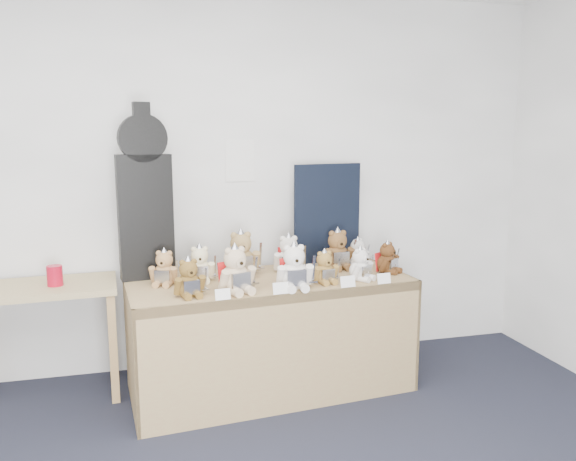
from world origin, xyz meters
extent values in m
plane|color=white|center=(0.00, 2.50, 1.35)|extent=(6.00, 0.00, 6.00)
cube|color=white|center=(0.72, 2.49, 1.51)|extent=(0.21, 0.00, 0.30)
cube|color=#98734D|center=(0.82, 1.96, 0.73)|extent=(1.89, 0.93, 0.06)
cube|color=#98734D|center=(0.86, 1.59, 0.38)|extent=(1.82, 0.19, 0.76)
cube|color=#98734D|center=(-0.08, 1.87, 0.38)|extent=(0.09, 0.76, 0.76)
cube|color=#98734D|center=(1.72, 2.04, 0.38)|extent=(0.09, 0.76, 0.76)
cube|color=#968151|center=(-0.61, 2.19, 0.73)|extent=(0.94, 0.56, 0.04)
cube|color=#A37946|center=(-0.19, 2.00, 0.36)|extent=(0.05, 0.05, 0.71)
cube|color=#A37946|center=(-0.21, 2.43, 0.36)|extent=(0.05, 0.05, 0.71)
cube|color=black|center=(0.05, 2.18, 1.17)|extent=(0.36, 0.15, 0.81)
cylinder|color=black|center=(0.05, 2.18, 1.68)|extent=(0.32, 0.15, 0.30)
cube|color=black|center=(0.05, 2.18, 1.80)|extent=(0.11, 0.11, 0.20)
cube|color=black|center=(1.34, 2.35, 1.12)|extent=(0.54, 0.13, 0.73)
cylinder|color=#AE0B23|center=(-0.53, 2.16, 0.82)|extent=(0.10, 0.10, 0.13)
ellipsoid|color=brown|center=(0.27, 1.69, 0.82)|extent=(0.17, 0.16, 0.15)
sphere|color=brown|center=(0.27, 1.69, 0.92)|extent=(0.11, 0.11, 0.11)
cylinder|color=brown|center=(0.28, 1.64, 0.92)|extent=(0.05, 0.03, 0.05)
sphere|color=black|center=(0.29, 1.63, 0.92)|extent=(0.02, 0.02, 0.02)
sphere|color=brown|center=(0.24, 1.68, 0.97)|extent=(0.03, 0.03, 0.03)
sphere|color=brown|center=(0.31, 1.70, 0.97)|extent=(0.03, 0.03, 0.03)
cylinder|color=brown|center=(0.21, 1.66, 0.83)|extent=(0.06, 0.09, 0.11)
cylinder|color=brown|center=(0.35, 1.69, 0.83)|extent=(0.06, 0.09, 0.11)
cylinder|color=brown|center=(0.25, 1.63, 0.78)|extent=(0.06, 0.10, 0.04)
cylinder|color=brown|center=(0.32, 1.65, 0.78)|extent=(0.06, 0.10, 0.04)
cube|color=silver|center=(0.29, 1.63, 0.83)|extent=(0.10, 0.04, 0.08)
cone|color=silver|center=(0.27, 1.69, 0.97)|extent=(0.09, 0.09, 0.07)
cube|color=silver|center=(0.37, 1.68, 0.85)|extent=(0.02, 0.04, 0.16)
cube|color=silver|center=(0.37, 1.68, 0.79)|extent=(0.04, 0.02, 0.01)
ellipsoid|color=#D0B492|center=(0.55, 1.70, 0.84)|extent=(0.23, 0.21, 0.19)
sphere|color=#D0B492|center=(0.55, 1.70, 0.96)|extent=(0.14, 0.14, 0.14)
cylinder|color=#D0B492|center=(0.57, 1.65, 0.95)|extent=(0.06, 0.05, 0.06)
sphere|color=black|center=(0.58, 1.63, 0.95)|extent=(0.02, 0.02, 0.02)
sphere|color=#D0B492|center=(0.51, 1.69, 1.02)|extent=(0.04, 0.04, 0.04)
sphere|color=#D0B492|center=(0.59, 1.72, 1.02)|extent=(0.04, 0.04, 0.04)
cylinder|color=#D0B492|center=(0.48, 1.65, 0.85)|extent=(0.08, 0.11, 0.14)
cylinder|color=#D0B492|center=(0.64, 1.71, 0.85)|extent=(0.08, 0.11, 0.14)
cylinder|color=#D0B492|center=(0.53, 1.63, 0.79)|extent=(0.09, 0.13, 0.06)
cylinder|color=#D0B492|center=(0.61, 1.66, 0.79)|extent=(0.09, 0.13, 0.06)
cube|color=silver|center=(0.58, 1.64, 0.85)|extent=(0.12, 0.06, 0.10)
cone|color=silver|center=(0.55, 1.70, 1.02)|extent=(0.12, 0.12, 0.09)
cube|color=silver|center=(0.67, 1.71, 0.88)|extent=(0.03, 0.05, 0.20)
cube|color=silver|center=(0.67, 1.71, 0.80)|extent=(0.05, 0.03, 0.01)
cube|color=red|center=(0.53, 1.77, 0.85)|extent=(0.15, 0.08, 0.17)
ellipsoid|color=white|center=(0.92, 1.70, 0.84)|extent=(0.19, 0.16, 0.18)
sphere|color=white|center=(0.92, 1.70, 0.96)|extent=(0.13, 0.13, 0.13)
cylinder|color=white|center=(0.91, 1.64, 0.95)|extent=(0.06, 0.03, 0.06)
sphere|color=black|center=(0.91, 1.62, 0.95)|extent=(0.02, 0.02, 0.02)
sphere|color=white|center=(0.87, 1.70, 1.01)|extent=(0.04, 0.04, 0.04)
sphere|color=white|center=(0.96, 1.70, 1.01)|extent=(0.04, 0.04, 0.04)
cylinder|color=white|center=(0.83, 1.68, 0.85)|extent=(0.05, 0.10, 0.14)
cylinder|color=white|center=(1.00, 1.68, 0.85)|extent=(0.05, 0.10, 0.14)
cylinder|color=white|center=(0.87, 1.64, 0.79)|extent=(0.06, 0.12, 0.06)
cylinder|color=white|center=(0.96, 1.64, 0.79)|extent=(0.06, 0.12, 0.06)
cube|color=silver|center=(0.91, 1.63, 0.84)|extent=(0.12, 0.02, 0.10)
cone|color=silver|center=(0.92, 1.70, 1.02)|extent=(0.11, 0.11, 0.09)
cube|color=silver|center=(1.03, 1.66, 0.88)|extent=(0.02, 0.05, 0.19)
cube|color=silver|center=(1.03, 1.66, 0.80)|extent=(0.06, 0.01, 0.01)
cube|color=red|center=(0.92, 1.77, 0.85)|extent=(0.15, 0.04, 0.17)
ellipsoid|color=olive|center=(1.14, 1.78, 0.82)|extent=(0.16, 0.14, 0.14)
sphere|color=olive|center=(1.14, 1.78, 0.91)|extent=(0.10, 0.10, 0.10)
cylinder|color=olive|center=(1.15, 1.74, 0.90)|extent=(0.05, 0.03, 0.04)
sphere|color=black|center=(1.15, 1.72, 0.90)|extent=(0.02, 0.02, 0.02)
sphere|color=olive|center=(1.11, 1.77, 0.95)|extent=(0.03, 0.03, 0.03)
sphere|color=olive|center=(1.17, 1.79, 0.95)|extent=(0.03, 0.03, 0.03)
cylinder|color=olive|center=(1.08, 1.75, 0.83)|extent=(0.05, 0.08, 0.10)
cylinder|color=olive|center=(1.21, 1.77, 0.83)|extent=(0.05, 0.08, 0.10)
cylinder|color=olive|center=(1.12, 1.73, 0.78)|extent=(0.06, 0.10, 0.04)
cylinder|color=olive|center=(1.18, 1.74, 0.78)|extent=(0.06, 0.10, 0.04)
cube|color=silver|center=(1.15, 1.73, 0.82)|extent=(0.09, 0.03, 0.08)
cone|color=silver|center=(1.14, 1.78, 0.96)|extent=(0.09, 0.09, 0.07)
cube|color=silver|center=(1.23, 1.77, 0.85)|extent=(0.02, 0.04, 0.14)
cube|color=silver|center=(1.23, 1.77, 0.79)|extent=(0.04, 0.01, 0.01)
ellipsoid|color=silver|center=(1.38, 1.79, 0.82)|extent=(0.18, 0.18, 0.14)
sphere|color=silver|center=(1.38, 1.79, 0.92)|extent=(0.10, 0.10, 0.10)
cylinder|color=silver|center=(1.41, 1.75, 0.91)|extent=(0.05, 0.04, 0.04)
sphere|color=black|center=(1.42, 1.74, 0.91)|extent=(0.02, 0.02, 0.02)
sphere|color=silver|center=(1.36, 1.77, 0.96)|extent=(0.03, 0.03, 0.03)
sphere|color=silver|center=(1.41, 1.81, 0.96)|extent=(0.03, 0.03, 0.03)
cylinder|color=silver|center=(1.34, 1.74, 0.83)|extent=(0.08, 0.09, 0.11)
cylinder|color=silver|center=(1.45, 1.81, 0.83)|extent=(0.08, 0.09, 0.11)
cylinder|color=silver|center=(1.39, 1.73, 0.78)|extent=(0.09, 0.10, 0.04)
cylinder|color=silver|center=(1.44, 1.77, 0.78)|extent=(0.09, 0.10, 0.04)
cube|color=silver|center=(1.42, 1.74, 0.82)|extent=(0.09, 0.06, 0.08)
cone|color=silver|center=(1.38, 1.79, 0.96)|extent=(0.09, 0.09, 0.07)
cube|color=silver|center=(1.47, 1.81, 0.85)|extent=(0.03, 0.04, 0.15)
cube|color=silver|center=(1.47, 1.81, 0.79)|extent=(0.04, 0.03, 0.01)
ellipsoid|color=#54341D|center=(1.64, 1.93, 0.82)|extent=(0.18, 0.18, 0.14)
sphere|color=#54341D|center=(1.64, 1.93, 0.92)|extent=(0.10, 0.10, 0.10)
cylinder|color=#54341D|center=(1.66, 1.89, 0.91)|extent=(0.05, 0.04, 0.04)
sphere|color=black|center=(1.67, 1.88, 0.91)|extent=(0.02, 0.02, 0.02)
sphere|color=#54341D|center=(1.61, 1.91, 0.96)|extent=(0.03, 0.03, 0.03)
sphere|color=#54341D|center=(1.67, 1.95, 0.96)|extent=(0.03, 0.03, 0.03)
cylinder|color=#54341D|center=(1.59, 1.88, 0.83)|extent=(0.08, 0.09, 0.11)
cylinder|color=#54341D|center=(1.70, 1.95, 0.83)|extent=(0.08, 0.09, 0.11)
cylinder|color=#54341D|center=(1.64, 1.87, 0.78)|extent=(0.09, 0.10, 0.04)
cylinder|color=#54341D|center=(1.69, 1.91, 0.78)|extent=(0.09, 0.10, 0.04)
cube|color=silver|center=(1.67, 1.89, 0.82)|extent=(0.08, 0.07, 0.08)
cone|color=silver|center=(1.64, 1.93, 0.96)|extent=(0.09, 0.09, 0.07)
cube|color=silver|center=(1.73, 1.96, 0.85)|extent=(0.03, 0.04, 0.15)
cube|color=silver|center=(1.73, 1.96, 0.79)|extent=(0.04, 0.03, 0.01)
cube|color=red|center=(1.61, 1.97, 0.83)|extent=(0.11, 0.09, 0.13)
ellipsoid|color=beige|center=(0.37, 2.02, 0.83)|extent=(0.16, 0.14, 0.15)
sphere|color=beige|center=(0.37, 2.02, 0.93)|extent=(0.11, 0.11, 0.11)
cylinder|color=beige|center=(0.37, 1.97, 0.92)|extent=(0.05, 0.03, 0.05)
sphere|color=black|center=(0.37, 1.96, 0.92)|extent=(0.02, 0.02, 0.02)
sphere|color=beige|center=(0.34, 2.02, 0.97)|extent=(0.04, 0.04, 0.04)
sphere|color=beige|center=(0.41, 2.02, 0.97)|extent=(0.04, 0.04, 0.04)
cylinder|color=beige|center=(0.30, 2.01, 0.83)|extent=(0.05, 0.09, 0.11)
cylinder|color=beige|center=(0.44, 2.00, 0.83)|extent=(0.05, 0.09, 0.11)
cylinder|color=beige|center=(0.34, 1.97, 0.78)|extent=(0.05, 0.10, 0.05)
cylinder|color=beige|center=(0.40, 1.97, 0.78)|extent=(0.05, 0.10, 0.05)
cube|color=silver|center=(0.37, 1.96, 0.83)|extent=(0.10, 0.02, 0.08)
cone|color=silver|center=(0.37, 2.02, 0.98)|extent=(0.10, 0.10, 0.07)
cube|color=silver|center=(0.47, 1.99, 0.86)|extent=(0.01, 0.04, 0.16)
cube|color=silver|center=(0.47, 1.99, 0.80)|extent=(0.05, 0.01, 0.01)
ellipsoid|color=#9E804F|center=(0.66, 2.12, 0.84)|extent=(0.20, 0.17, 0.20)
sphere|color=#9E804F|center=(0.66, 2.12, 0.98)|extent=(0.14, 0.14, 0.14)
cylinder|color=#9E804F|center=(0.66, 2.06, 0.97)|extent=(0.06, 0.03, 0.06)
sphere|color=black|center=(0.66, 2.03, 0.97)|extent=(0.02, 0.02, 0.02)
sphere|color=#9E804F|center=(0.61, 2.12, 1.03)|extent=(0.05, 0.05, 0.05)
sphere|color=#9E804F|center=(0.70, 2.12, 1.03)|extent=(0.05, 0.05, 0.05)
cylinder|color=#9E804F|center=(0.57, 2.09, 0.85)|extent=(0.06, 0.11, 0.15)
cylinder|color=#9E804F|center=(0.75, 2.10, 0.85)|extent=(0.06, 0.11, 0.15)
cylinder|color=#9E804F|center=(0.62, 2.05, 0.79)|extent=(0.06, 0.13, 0.06)
cylinder|color=#9E804F|center=(0.70, 2.05, 0.79)|extent=(0.06, 0.13, 0.06)
cube|color=silver|center=(0.66, 2.04, 0.85)|extent=(0.13, 0.03, 0.11)
cone|color=silver|center=(0.66, 2.12, 1.04)|extent=(0.12, 0.12, 0.09)
cube|color=silver|center=(0.78, 2.08, 0.88)|extent=(0.02, 0.05, 0.21)
cube|color=silver|center=(0.78, 2.08, 0.81)|extent=(0.06, 0.01, 0.01)
ellipsoid|color=white|center=(0.99, 2.11, 0.83)|extent=(0.19, 0.17, 0.17)
sphere|color=white|center=(0.99, 2.11, 0.95)|extent=(0.12, 0.12, 0.12)
cylinder|color=white|center=(0.98, 2.06, 0.94)|extent=(0.06, 0.03, 0.05)
sphere|color=black|center=(0.98, 2.04, 0.94)|extent=(0.02, 0.02, 0.02)
sphere|color=white|center=(0.95, 2.12, 1.00)|extent=(0.04, 0.04, 0.04)
sphere|color=white|center=(1.03, 2.11, 1.00)|extent=(0.04, 0.04, 0.04)
cylinder|color=white|center=(0.91, 2.10, 0.84)|extent=(0.06, 0.10, 0.13)
cylinder|color=white|center=(1.07, 2.08, 0.84)|extent=(0.06, 0.10, 0.13)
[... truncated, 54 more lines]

